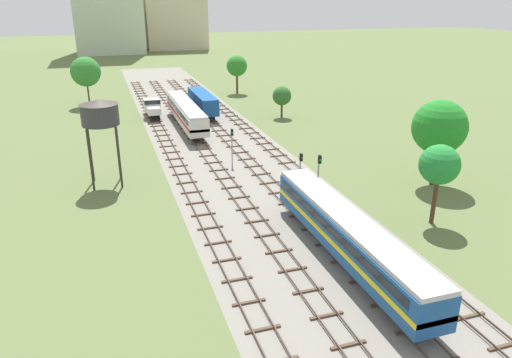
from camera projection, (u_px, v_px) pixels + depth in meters
ground_plane at (223, 153)px, 64.61m from camera, size 480.00×480.00×0.00m
ballast_bed at (223, 153)px, 64.61m from camera, size 17.46×176.00×0.01m
track_far_left at (173, 155)px, 63.51m from camera, size 2.40×126.00×0.29m
track_left at (206, 152)px, 64.80m from camera, size 2.40×126.00×0.29m
track_centre_left at (237, 149)px, 66.10m from camera, size 2.40×126.00×0.29m
track_centre at (268, 146)px, 67.40m from camera, size 2.40×126.00×0.29m
passenger_coach_centre_left_nearest at (347, 233)px, 37.13m from camera, size 2.96×22.00×3.80m
passenger_coach_left_near at (186, 112)px, 76.78m from camera, size 2.96×22.00×3.80m
freight_boxcar_centre_left_mid at (203, 101)px, 85.41m from camera, size 2.87×14.00×3.60m
shunter_loco_far_left_midfar at (152, 106)px, 83.52m from camera, size 2.74×8.46×3.10m
water_tower at (100, 114)px, 51.07m from camera, size 4.19×4.19×9.69m
signal_post_nearest at (318, 175)px, 46.48m from camera, size 0.28×0.47×5.72m
signal_post_near at (300, 167)px, 50.69m from camera, size 0.28×0.47×4.53m
signal_post_mid at (232, 141)px, 59.41m from camera, size 0.28×0.47×4.70m
lineside_tree_0 at (86, 72)px, 90.74m from camera, size 5.65×5.65×9.45m
lineside_tree_1 at (439, 127)px, 51.49m from camera, size 5.93×5.93×9.68m
lineside_tree_2 at (439, 165)px, 42.65m from camera, size 3.66×3.66×7.64m
lineside_tree_3 at (282, 96)px, 82.67m from camera, size 3.30×3.30×5.51m
lineside_tree_4 at (237, 66)px, 103.21m from camera, size 4.49×4.49×8.24m
skyline_tower_2 at (174, 11)px, 193.17m from camera, size 24.22×16.99×29.91m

